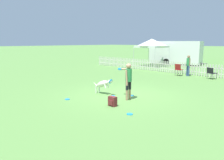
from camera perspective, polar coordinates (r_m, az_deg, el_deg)
The scene contains 14 objects.
ground_plane at distance 10.37m, azimuth 2.92°, elevation -4.05°, with size 240.00×240.00×0.00m, color #5B8C42.
handler_person at distance 9.49m, azimuth 4.20°, elevation 0.75°, with size 0.96×0.59×1.59m.
leaping_dog at distance 10.54m, azimuth -2.38°, elevation -1.03°, with size 1.31×0.36×0.79m.
frisbee_near_handler at distance 9.84m, azimuth -11.58°, elevation -4.94°, with size 0.21×0.21×0.02m.
frisbee_near_dog at distance 10.20m, azimuth 0.19°, elevation -4.20°, with size 0.21×0.21×0.02m.
frisbee_midfield at distance 10.34m, azimuth 5.08°, elevation -4.05°, with size 0.21×0.21×0.02m.
frisbee_far_scatter at distance 7.75m, azimuth 4.65°, elevation -8.87°, with size 0.21×0.21×0.02m.
backpack_on_grass at distance 8.64m, azimuth 0.11°, elevation -5.61°, with size 0.35×0.22×0.38m.
picket_fence at distance 17.36m, azimuth 21.87°, elevation 2.52°, with size 22.30×0.04×0.93m.
folding_chair_blue_left at distance 16.92m, azimuth 16.97°, elevation 2.84°, with size 0.46×0.49×0.89m.
folding_chair_center at distance 16.23m, azimuth 24.48°, elevation 1.87°, with size 0.63×0.64×0.79m.
canopy_tent_secondary at distance 22.66m, azimuth 10.35°, elevation 9.42°, with size 2.59×2.59×2.79m.
spectator_standing at distance 16.98m, azimuth 19.30°, elevation 4.05°, with size 0.38×0.27×1.53m.
equipment_trailer at distance 25.31m, azimuth 16.30°, elevation 6.97°, with size 6.28×3.21×2.56m.
Camera 1 is at (6.72, -7.48, 2.52)m, focal length 35.00 mm.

